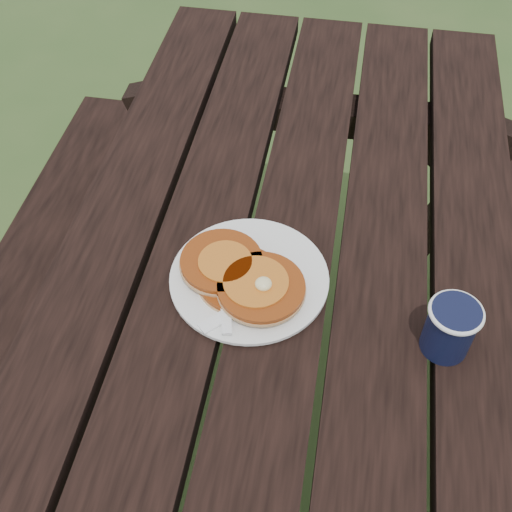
% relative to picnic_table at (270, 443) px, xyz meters
% --- Properties ---
extents(ground, '(60.00, 60.00, 0.00)m').
position_rel_picnic_table_xyz_m(ground, '(0.00, 0.00, -0.37)').
color(ground, '#304A1F').
rests_on(ground, ground).
extents(picnic_table, '(1.36, 1.80, 0.75)m').
position_rel_picnic_table_xyz_m(picnic_table, '(0.00, 0.00, 0.00)').
color(picnic_table, black).
rests_on(picnic_table, ground).
extents(plate, '(0.29, 0.29, 0.01)m').
position_rel_picnic_table_xyz_m(plate, '(-0.05, 0.09, 0.39)').
color(plate, white).
rests_on(plate, picnic_table).
extents(pancake_stack, '(0.20, 0.17, 0.04)m').
position_rel_picnic_table_xyz_m(pancake_stack, '(-0.06, 0.08, 0.41)').
color(pancake_stack, '#923C10').
rests_on(pancake_stack, plate).
extents(knife, '(0.14, 0.14, 0.00)m').
position_rel_picnic_table_xyz_m(knife, '(-0.04, 0.04, 0.39)').
color(knife, white).
rests_on(knife, plate).
extents(fork, '(0.07, 0.16, 0.01)m').
position_rel_picnic_table_xyz_m(fork, '(-0.08, 0.03, 0.40)').
color(fork, white).
rests_on(fork, plate).
extents(coffee_cup, '(0.08, 0.08, 0.09)m').
position_rel_picnic_table_xyz_m(coffee_cup, '(0.24, 0.02, 0.43)').
color(coffee_cup, black).
rests_on(coffee_cup, picnic_table).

